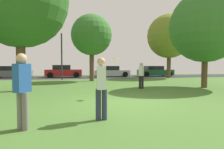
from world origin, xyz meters
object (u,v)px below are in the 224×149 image
object	(u,v)px
person_catcher	(22,88)
frisbee_disc	(115,59)
person_walking	(101,86)
parked_car_grey	(11,72)
person_thrower	(141,74)
parked_car_green	(155,71)
oak_tree_center	(169,36)
oak_tree_right	(205,27)
street_lamp_post	(62,57)
parked_car_red	(63,72)
parked_car_silver	(111,72)
maple_tree_near	(92,35)

from	to	relation	value
person_catcher	frisbee_disc	xyz separation A→B (m)	(2.88, 3.71, 0.78)
person_walking	parked_car_grey	distance (m)	19.88
person_thrower	person_walking	size ratio (longest dim) A/B	0.97
person_walking	parked_car_green	bearing A→B (deg)	-23.50
oak_tree_center	oak_tree_right	size ratio (longest dim) A/B	1.16
person_catcher	street_lamp_post	bearing A→B (deg)	38.21
parked_car_red	parked_car_silver	distance (m)	5.68
person_thrower	parked_car_grey	world-z (taller)	person_thrower
parked_car_red	parked_car_silver	world-z (taller)	parked_car_red
maple_tree_near	parked_car_silver	distance (m)	7.42
person_catcher	parked_car_red	distance (m)	18.47
oak_tree_right	parked_car_green	bearing A→B (deg)	80.75
maple_tree_near	parked_car_red	xyz separation A→B (m)	(-2.80, 5.78, -3.42)
person_thrower	parked_car_silver	size ratio (longest dim) A/B	0.37
parked_car_green	frisbee_disc	bearing A→B (deg)	-119.43
parked_car_red	parked_car_silver	xyz separation A→B (m)	(5.68, 0.11, -0.05)
person_catcher	maple_tree_near	bearing A→B (deg)	26.13
parked_car_red	parked_car_green	xyz separation A→B (m)	(11.37, 0.00, -0.05)
maple_tree_near	oak_tree_right	xyz separation A→B (m)	(6.59, -6.36, -0.25)
person_catcher	frisbee_disc	bearing A→B (deg)	0.00
maple_tree_near	oak_tree_center	bearing A→B (deg)	16.41
person_walking	parked_car_silver	world-z (taller)	person_walking
parked_car_silver	parked_car_green	xyz separation A→B (m)	(5.69, -0.10, 0.00)
oak_tree_center	maple_tree_near	distance (m)	9.20
oak_tree_center	street_lamp_post	size ratio (longest dim) A/B	1.57
maple_tree_near	parked_car_grey	bearing A→B (deg)	144.39
oak_tree_right	person_walking	size ratio (longest dim) A/B	3.74
maple_tree_near	oak_tree_right	world-z (taller)	oak_tree_right
oak_tree_center	person_walking	xyz separation A→B (m)	(-9.64, -14.86, -3.73)
street_lamp_post	person_catcher	bearing A→B (deg)	-89.67
parked_car_silver	parked_car_green	world-z (taller)	parked_car_silver
person_catcher	parked_car_silver	size ratio (longest dim) A/B	0.40
street_lamp_post	maple_tree_near	bearing A→B (deg)	-36.80
frisbee_disc	parked_car_green	world-z (taller)	frisbee_disc
oak_tree_center	parked_car_red	world-z (taller)	oak_tree_center
parked_car_green	oak_tree_right	bearing A→B (deg)	-99.25
frisbee_disc	person_thrower	bearing A→B (deg)	52.12
street_lamp_post	parked_car_grey	bearing A→B (deg)	144.96
person_catcher	street_lamp_post	distance (m)	14.79
frisbee_disc	oak_tree_center	bearing A→B (deg)	53.50
person_thrower	frisbee_disc	size ratio (longest dim) A/B	4.70
maple_tree_near	person_thrower	world-z (taller)	maple_tree_near
person_catcher	parked_car_silver	bearing A→B (deg)	21.32
person_thrower	parked_car_green	distance (m)	13.39
person_thrower	person_catcher	bearing A→B (deg)	0.00
street_lamp_post	person_thrower	bearing A→B (deg)	-57.60
street_lamp_post	frisbee_disc	bearing A→B (deg)	-74.92
parked_car_red	frisbee_disc	bearing A→B (deg)	-78.36
person_thrower	maple_tree_near	bearing A→B (deg)	-120.26
maple_tree_near	person_walking	distance (m)	12.70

